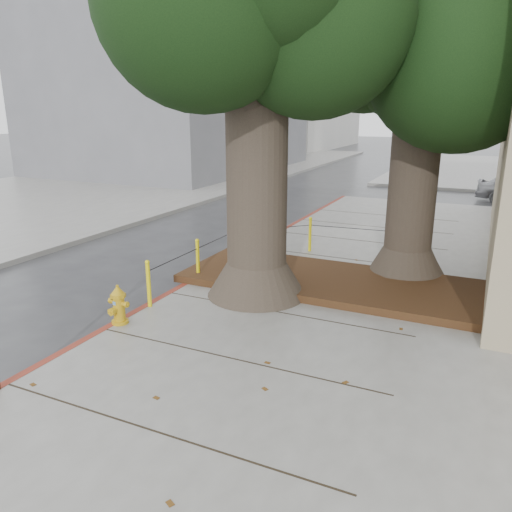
{
  "coord_description": "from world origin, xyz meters",
  "views": [
    {
      "loc": [
        3.83,
        -6.12,
        3.84
      ],
      "look_at": [
        -0.13,
        2.31,
        1.1
      ],
      "focal_mm": 35.0,
      "sensor_mm": 36.0,
      "label": 1
    }
  ],
  "objects": [
    {
      "name": "fire_hydrant",
      "position": [
        -1.9,
        0.32,
        0.5
      ],
      "size": [
        0.38,
        0.35,
        0.73
      ],
      "rotation": [
        0.0,
        0.0,
        -0.09
      ],
      "color": "gold",
      "rests_on": "sidewalk_main"
    },
    {
      "name": "bollard_ring",
      "position": [
        -0.87,
        4.38,
        0.66
      ],
      "size": [
        3.79,
        5.39,
        0.95
      ],
      "color": "yellow",
      "rests_on": "sidewalk_main"
    },
    {
      "name": "building_far_grey",
      "position": [
        -15.0,
        22.0,
        6.0
      ],
      "size": [
        12.0,
        16.0,
        12.0
      ],
      "primitive_type": "cube",
      "color": "slate",
      "rests_on": "ground"
    },
    {
      "name": "curb_red",
      "position": [
        -2.0,
        2.5,
        0.07
      ],
      "size": [
        0.14,
        26.0,
        0.16
      ],
      "primitive_type": "cube",
      "color": "maroon",
      "rests_on": "ground"
    },
    {
      "name": "building_far_white",
      "position": [
        -17.0,
        45.0,
        7.5
      ],
      "size": [
        12.0,
        18.0,
        15.0
      ],
      "primitive_type": "cube",
      "color": "silver",
      "rests_on": "ground"
    },
    {
      "name": "tree_near",
      "position": [
        0.03,
        2.82,
        5.39
      ],
      "size": [
        4.5,
        3.8,
        7.68
      ],
      "color": "#4C3F33",
      "rests_on": "sidewalk_main"
    },
    {
      "name": "tree_far",
      "position": [
        2.64,
        5.32,
        5.02
      ],
      "size": [
        4.5,
        3.8,
        7.17
      ],
      "color": "#4C3F33",
      "rests_on": "sidewalk_main"
    },
    {
      "name": "ground",
      "position": [
        0.0,
        0.0,
        0.0
      ],
      "size": [
        140.0,
        140.0,
        0.0
      ],
      "primitive_type": "plane",
      "color": "#28282B",
      "rests_on": "ground"
    },
    {
      "name": "car_dark",
      "position": [
        -12.3,
        18.14,
        0.67
      ],
      "size": [
        2.12,
        4.72,
        1.34
      ],
      "primitive_type": "imported",
      "rotation": [
        0.0,
        0.0,
        0.05
      ],
      "color": "black",
      "rests_on": "ground"
    },
    {
      "name": "planter_bed",
      "position": [
        0.9,
        3.9,
        0.23
      ],
      "size": [
        6.4,
        2.6,
        0.16
      ],
      "primitive_type": "cube",
      "color": "black",
      "rests_on": "sidewalk_main"
    },
    {
      "name": "sidewalk_opposite",
      "position": [
        -14.0,
        10.0,
        0.07
      ],
      "size": [
        14.0,
        60.0,
        0.15
      ],
      "primitive_type": "cube",
      "color": "slate",
      "rests_on": "ground"
    }
  ]
}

